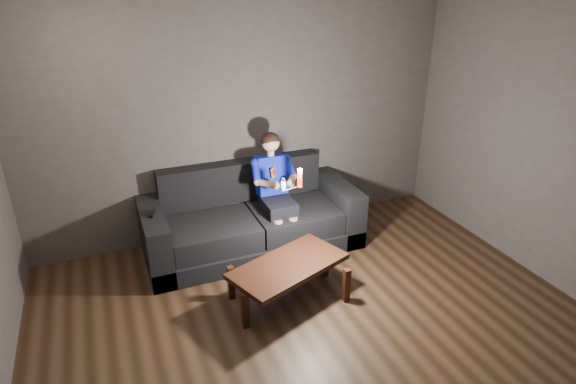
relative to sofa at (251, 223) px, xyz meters
name	(u,v)px	position (x,y,z in m)	size (l,w,h in m)	color
floor	(342,361)	(0.11, -2.04, -0.30)	(5.00, 5.00, 0.00)	black
back_wall	(245,123)	(0.11, 0.46, 1.05)	(5.00, 0.04, 2.70)	#3A3533
ceiling	(363,12)	(0.11, -2.04, 2.40)	(5.00, 5.00, 0.02)	white
sofa	(251,223)	(0.00, 0.00, 0.00)	(2.40, 1.04, 0.93)	black
child	(275,182)	(0.27, -0.06, 0.48)	(0.50, 0.61, 1.22)	black
wii_remote_red	(300,178)	(0.37, -0.54, 0.71)	(0.07, 0.09, 0.20)	red
nunchuk_white	(283,184)	(0.19, -0.53, 0.66)	(0.07, 0.10, 0.14)	silver
wii_remote_black	(152,213)	(-1.08, -0.09, 0.37)	(0.08, 0.16, 0.03)	black
coffee_table	(289,269)	(0.01, -1.11, 0.05)	(1.24, 0.92, 0.41)	black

